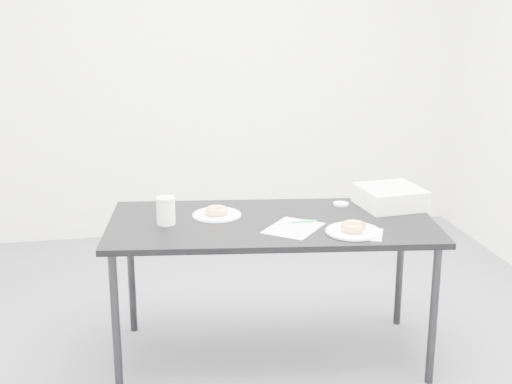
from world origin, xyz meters
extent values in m
plane|color=#525257|center=(0.00, 0.00, 0.00)|extent=(4.00, 4.00, 0.00)
cube|color=white|center=(0.00, 2.00, 1.35)|extent=(4.00, 0.02, 2.70)
cube|color=black|center=(0.12, -0.02, 0.71)|extent=(1.68, 0.95, 0.03)
cylinder|color=black|center=(-0.65, -0.23, 0.35)|extent=(0.04, 0.04, 0.70)
cylinder|color=black|center=(-0.56, 0.39, 0.35)|extent=(0.04, 0.04, 0.70)
cylinder|color=black|center=(0.81, -0.43, 0.35)|extent=(0.04, 0.04, 0.70)
cylinder|color=black|center=(0.90, 0.19, 0.35)|extent=(0.04, 0.04, 0.70)
cube|color=silver|center=(0.20, -0.15, 0.73)|extent=(0.34, 0.35, 0.00)
cube|color=green|center=(0.29, -0.07, 0.73)|extent=(0.06, 0.06, 0.00)
cylinder|color=#0C8577|center=(0.27, -0.08, 0.73)|extent=(0.13, 0.02, 0.01)
cube|color=silver|center=(0.50, -0.29, 0.73)|extent=(0.24, 0.24, 0.00)
cylinder|color=white|center=(0.46, -0.27, 0.73)|extent=(0.26, 0.26, 0.01)
torus|color=gold|center=(0.46, -0.27, 0.76)|extent=(0.17, 0.17, 0.04)
cylinder|color=white|center=(-0.13, 0.11, 0.73)|extent=(0.24, 0.24, 0.01)
torus|color=gold|center=(-0.13, 0.11, 0.75)|extent=(0.13, 0.13, 0.04)
cylinder|color=white|center=(-0.39, 0.03, 0.79)|extent=(0.09, 0.09, 0.13)
cylinder|color=silver|center=(0.54, 0.17, 0.73)|extent=(0.08, 0.08, 0.01)
cube|color=white|center=(0.78, 0.10, 0.78)|extent=(0.34, 0.34, 0.10)
camera|label=1|loc=(-0.57, -3.26, 1.82)|focal=50.00mm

